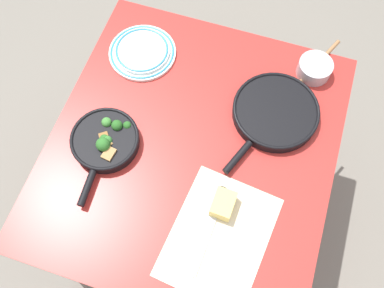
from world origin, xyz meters
The scene contains 10 objects.
ground_plane centered at (0.00, 0.00, 0.00)m, with size 14.00×14.00×0.00m, color slate.
dining_table_red centered at (0.00, 0.00, 0.66)m, with size 1.05×0.96×0.75m.
skillet_broccoli centered at (-0.08, 0.28, 0.77)m, with size 0.35×0.23×0.08m.
skillet_eggs centered at (0.20, -0.24, 0.77)m, with size 0.42×0.30×0.04m.
wooden_spoon centered at (0.36, -0.30, 0.75)m, with size 0.38×0.19×0.02m.
parchment_sheet centered at (-0.27, -0.18, 0.75)m, with size 0.42×0.33×0.00m.
grater_knife centered at (-0.22, -0.14, 0.75)m, with size 0.30×0.04×0.02m.
cheese_block centered at (-0.17, -0.16, 0.77)m, with size 0.09×0.07×0.05m.
dinner_plate_stack centered at (0.31, 0.30, 0.76)m, with size 0.25×0.25×0.03m.
prep_bowl_steel centered at (0.42, -0.33, 0.78)m, with size 0.12×0.12×0.06m.
Camera 1 is at (-0.56, -0.18, 2.08)m, focal length 40.00 mm.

